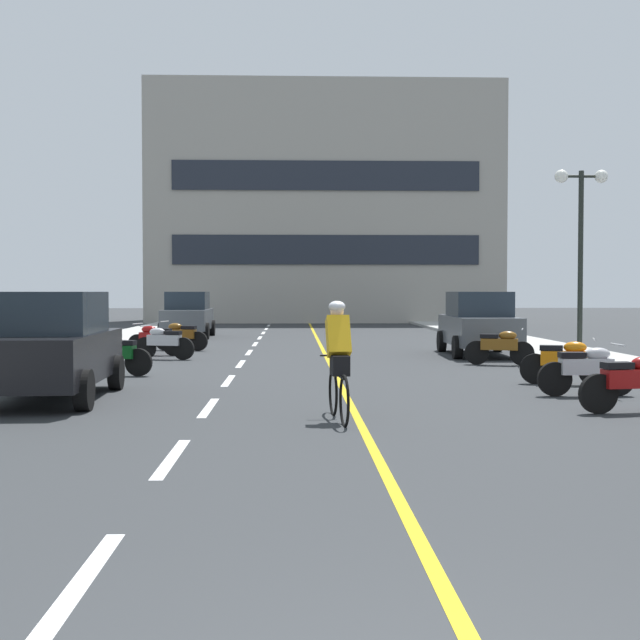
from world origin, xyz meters
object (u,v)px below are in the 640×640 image
street_lamp_mid (581,219)px  motorcycle_3 (633,382)px  motorcycle_6 (114,354)px  motorcycle_5 (565,361)px  motorcycle_8 (164,342)px  motorcycle_7 (500,346)px  motorcycle_10 (181,335)px  parked_car_mid (479,323)px  motorcycle_9 (155,339)px  cyclist_rider (338,358)px  parked_car_far (188,314)px  parked_car_near (50,346)px  motorcycle_4 (587,369)px

street_lamp_mid → motorcycle_3: bearing=-104.9°
street_lamp_mid → motorcycle_6: 12.99m
motorcycle_5 → motorcycle_8: same height
street_lamp_mid → motorcycle_7: street_lamp_mid is taller
motorcycle_6 → motorcycle_7: (9.00, 2.34, 0.00)m
motorcycle_10 → motorcycle_6: bearing=-93.0°
motorcycle_5 → parked_car_mid: bearing=90.0°
motorcycle_3 → motorcycle_5: same height
motorcycle_5 → motorcycle_9: same height
motorcycle_10 → cyclist_rider: 14.80m
street_lamp_mid → motorcycle_10: size_ratio=3.00×
street_lamp_mid → motorcycle_8: bearing=-179.5°
motorcycle_9 → cyclist_rider: (4.60, -12.33, 0.41)m
street_lamp_mid → parked_car_far: (-12.05, 10.86, -2.89)m
street_lamp_mid → parked_car_near: 14.95m
motorcycle_8 → motorcycle_7: bearing=-13.4°
motorcycle_4 → motorcycle_7: same height
motorcycle_5 → motorcycle_7: size_ratio=1.00×
parked_car_far → motorcycle_10: bearing=-84.5°
street_lamp_mid → motorcycle_9: (-11.81, 1.40, -3.33)m
motorcycle_5 → motorcycle_10: same height
parked_car_near → motorcycle_3: 9.38m
motorcycle_6 → motorcycle_7: bearing=14.6°
motorcycle_9 → motorcycle_4: bearing=-47.0°
parked_car_far → motorcycle_6: bearing=-88.8°
motorcycle_3 → motorcycle_9: size_ratio=1.02×
parked_car_far → motorcycle_4: parked_car_far is taller
parked_car_near → motorcycle_9: 9.93m
parked_car_far → motorcycle_10: 7.63m
motorcycle_10 → cyclist_rider: bearing=-73.9°
cyclist_rider → street_lamp_mid: bearing=56.6°
parked_car_near → motorcycle_3: bearing=-11.2°
motorcycle_3 → motorcycle_5: bearing=86.8°
motorcycle_3 → motorcycle_4: bearing=89.8°
motorcycle_4 → motorcycle_7: bearing=89.9°
motorcycle_4 → cyclist_rider: (-4.47, -2.59, 0.41)m
street_lamp_mid → parked_car_near: bearing=-144.5°
motorcycle_3 → motorcycle_10: bearing=122.2°
street_lamp_mid → cyclist_rider: 13.41m
motorcycle_3 → parked_car_far: bearing=113.7°
motorcycle_8 → motorcycle_10: size_ratio=1.00×
parked_car_mid → motorcycle_9: size_ratio=2.55×
street_lamp_mid → motorcycle_8: size_ratio=3.02×
motorcycle_5 → motorcycle_9: 12.20m
motorcycle_4 → motorcycle_7: (0.01, 6.19, 0.00)m
motorcycle_4 → parked_car_mid: bearing=88.7°
motorcycle_9 → cyclist_rider: bearing=-69.5°
motorcycle_3 → motorcycle_7: size_ratio=1.03×
motorcycle_7 → motorcycle_10: 10.16m
motorcycle_3 → motorcycle_8: 13.36m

